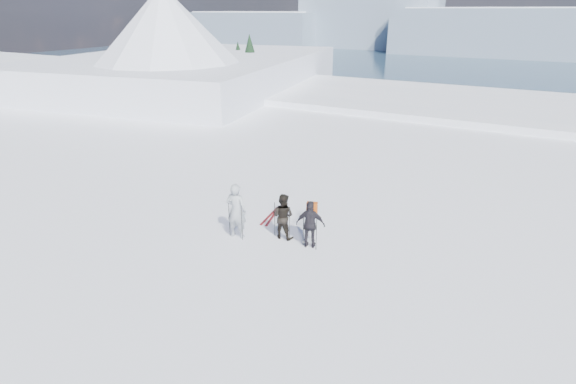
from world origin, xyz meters
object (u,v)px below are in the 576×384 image
object	(u,v)px
skier_grey	(236,211)
skier_dark	(283,216)
skier_pack	(310,224)
skis_loose	(271,216)

from	to	relation	value
skier_grey	skier_dark	xyz separation A→B (m)	(1.46, 0.73, -0.18)
skier_dark	skier_pack	bearing A→B (deg)	171.06
skier_grey	skier_dark	size ratio (longest dim) A/B	1.22
skier_grey	skis_loose	distance (m)	2.24
skier_dark	skier_pack	world-z (taller)	skier_pack
skier_pack	skis_loose	world-z (taller)	skier_pack
skier_grey	skier_pack	world-z (taller)	skier_grey
skier_dark	skis_loose	xyz separation A→B (m)	(-1.26, 1.27, -0.81)
skier_pack	skis_loose	bearing A→B (deg)	-47.05
skier_dark	skis_loose	size ratio (longest dim) A/B	0.98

